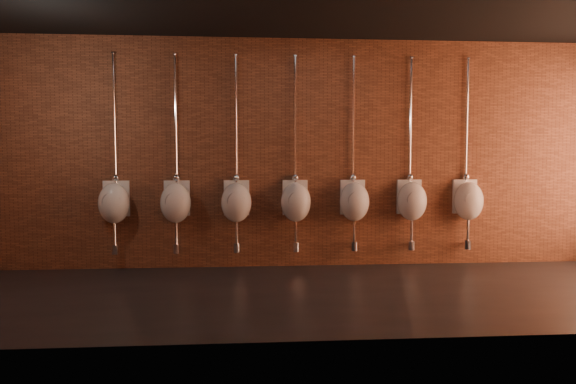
# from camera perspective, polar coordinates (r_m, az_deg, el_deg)

# --- Properties ---
(ground) EXTENTS (8.50, 8.50, 0.00)m
(ground) POSITION_cam_1_polar(r_m,az_deg,el_deg) (5.98, 3.64, -11.17)
(ground) COLOR black
(ground) RESTS_ON ground
(room_shell) EXTENTS (8.54, 3.04, 3.22)m
(room_shell) POSITION_cam_1_polar(r_m,az_deg,el_deg) (5.79, 3.73, 8.43)
(room_shell) COLOR black
(room_shell) RESTS_ON ground
(urinal_0) EXTENTS (0.43, 0.38, 2.72)m
(urinal_0) POSITION_cam_1_polar(r_m,az_deg,el_deg) (7.33, -18.76, -1.09)
(urinal_0) COLOR white
(urinal_0) RESTS_ON ground
(urinal_1) EXTENTS (0.43, 0.38, 2.72)m
(urinal_1) POSITION_cam_1_polar(r_m,az_deg,el_deg) (7.16, -12.36, -1.08)
(urinal_1) COLOR white
(urinal_1) RESTS_ON ground
(urinal_2) EXTENTS (0.43, 0.38, 2.72)m
(urinal_2) POSITION_cam_1_polar(r_m,az_deg,el_deg) (7.10, -5.76, -1.05)
(urinal_2) COLOR white
(urinal_2) RESTS_ON ground
(urinal_3) EXTENTS (0.43, 0.38, 2.72)m
(urinal_3) POSITION_cam_1_polar(r_m,az_deg,el_deg) (7.12, 0.87, -1.01)
(urinal_3) COLOR white
(urinal_3) RESTS_ON ground
(urinal_4) EXTENTS (0.43, 0.38, 2.72)m
(urinal_4) POSITION_cam_1_polar(r_m,az_deg,el_deg) (7.24, 7.38, -0.96)
(urinal_4) COLOR white
(urinal_4) RESTS_ON ground
(urinal_5) EXTENTS (0.43, 0.38, 2.72)m
(urinal_5) POSITION_cam_1_polar(r_m,az_deg,el_deg) (7.45, 13.59, -0.90)
(urinal_5) COLOR white
(urinal_5) RESTS_ON ground
(urinal_6) EXTENTS (0.43, 0.38, 2.72)m
(urinal_6) POSITION_cam_1_polar(r_m,az_deg,el_deg) (7.75, 19.40, -0.84)
(urinal_6) COLOR white
(urinal_6) RESTS_ON ground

